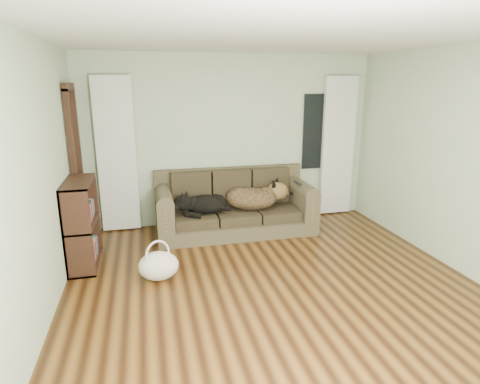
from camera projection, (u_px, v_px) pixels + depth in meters
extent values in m
plane|color=black|center=(280.00, 296.00, 4.23)|extent=(5.00, 5.00, 0.00)
plane|color=white|center=(288.00, 32.00, 3.54)|extent=(5.00, 5.00, 0.00)
cube|color=#B6C6A8|center=(230.00, 141.00, 6.23)|extent=(4.50, 0.04, 2.60)
cube|color=#B6C6A8|center=(31.00, 190.00, 3.38)|extent=(0.04, 5.00, 2.60)
cube|color=#B6C6A8|center=(478.00, 165.00, 4.39)|extent=(0.04, 5.00, 2.60)
cube|color=white|center=(117.00, 155.00, 5.81)|extent=(0.55, 0.08, 2.25)
cube|color=white|center=(338.00, 147.00, 6.60)|extent=(0.55, 0.08, 2.25)
cube|color=black|center=(318.00, 132.00, 6.50)|extent=(0.50, 0.03, 1.20)
cube|color=black|center=(77.00, 169.00, 5.38)|extent=(0.07, 0.60, 2.10)
cube|color=#4D4435|center=(235.00, 203.00, 5.95)|extent=(2.32, 1.00, 0.95)
ellipsoid|color=black|center=(203.00, 204.00, 5.77)|extent=(0.69, 0.55, 0.26)
ellipsoid|color=black|center=(254.00, 199.00, 5.98)|extent=(0.92, 0.77, 0.35)
cube|color=black|center=(298.00, 183.00, 5.97)|extent=(0.06, 0.18, 0.02)
ellipsoid|color=white|center=(159.00, 266.00, 4.54)|extent=(0.51, 0.43, 0.33)
cube|color=black|center=(82.00, 225.00, 4.85)|extent=(0.38, 0.87, 1.05)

